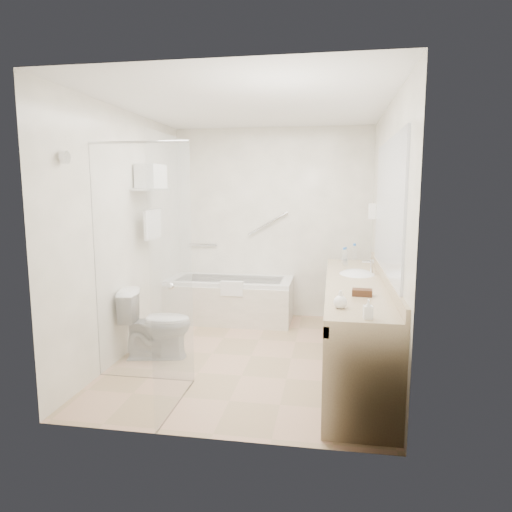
% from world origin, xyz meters
% --- Properties ---
extents(floor, '(3.20, 3.20, 0.00)m').
position_xyz_m(floor, '(0.00, 0.00, 0.00)').
color(floor, tan).
rests_on(floor, ground).
extents(ceiling, '(2.60, 3.20, 0.10)m').
position_xyz_m(ceiling, '(0.00, 0.00, 2.50)').
color(ceiling, white).
rests_on(ceiling, wall_back).
extents(wall_back, '(2.60, 0.10, 2.50)m').
position_xyz_m(wall_back, '(0.00, 1.60, 1.25)').
color(wall_back, white).
rests_on(wall_back, ground).
extents(wall_front, '(2.60, 0.10, 2.50)m').
position_xyz_m(wall_front, '(0.00, -1.60, 1.25)').
color(wall_front, white).
rests_on(wall_front, ground).
extents(wall_left, '(0.10, 3.20, 2.50)m').
position_xyz_m(wall_left, '(-1.30, 0.00, 1.25)').
color(wall_left, white).
rests_on(wall_left, ground).
extents(wall_right, '(0.10, 3.20, 2.50)m').
position_xyz_m(wall_right, '(1.30, 0.00, 1.25)').
color(wall_right, white).
rests_on(wall_right, ground).
extents(bathtub, '(1.60, 0.73, 0.59)m').
position_xyz_m(bathtub, '(-0.50, 1.24, 0.28)').
color(bathtub, silver).
rests_on(bathtub, floor).
extents(grab_bar_short, '(0.40, 0.03, 0.03)m').
position_xyz_m(grab_bar_short, '(-0.95, 1.56, 0.95)').
color(grab_bar_short, silver).
rests_on(grab_bar_short, wall_back).
extents(grab_bar_long, '(0.53, 0.03, 0.33)m').
position_xyz_m(grab_bar_long, '(-0.05, 1.56, 1.25)').
color(grab_bar_long, silver).
rests_on(grab_bar_long, wall_back).
extents(shower_enclosure, '(0.96, 0.91, 2.11)m').
position_xyz_m(shower_enclosure, '(-0.63, -0.93, 1.07)').
color(shower_enclosure, silver).
rests_on(shower_enclosure, floor).
extents(towel_shelf, '(0.24, 0.55, 0.81)m').
position_xyz_m(towel_shelf, '(-1.17, 0.35, 1.75)').
color(towel_shelf, silver).
rests_on(towel_shelf, wall_left).
extents(vanity_counter, '(0.55, 2.70, 0.95)m').
position_xyz_m(vanity_counter, '(1.02, -0.15, 0.64)').
color(vanity_counter, tan).
rests_on(vanity_counter, floor).
extents(sink, '(0.40, 0.52, 0.14)m').
position_xyz_m(sink, '(1.05, 0.25, 0.82)').
color(sink, silver).
rests_on(sink, vanity_counter).
extents(faucet, '(0.03, 0.03, 0.14)m').
position_xyz_m(faucet, '(1.20, 0.25, 0.93)').
color(faucet, silver).
rests_on(faucet, vanity_counter).
extents(mirror, '(0.02, 2.00, 1.20)m').
position_xyz_m(mirror, '(1.29, -0.15, 1.55)').
color(mirror, silver).
rests_on(mirror, wall_right).
extents(hairdryer_unit, '(0.08, 0.10, 0.18)m').
position_xyz_m(hairdryer_unit, '(1.25, 1.05, 1.45)').
color(hairdryer_unit, white).
rests_on(hairdryer_unit, wall_right).
extents(toilet, '(0.78, 0.53, 0.70)m').
position_xyz_m(toilet, '(-0.95, -0.18, 0.35)').
color(toilet, silver).
rests_on(toilet, floor).
extents(amenity_basket, '(0.17, 0.12, 0.05)m').
position_xyz_m(amenity_basket, '(1.05, -0.73, 0.88)').
color(amenity_basket, '#482919').
rests_on(amenity_basket, vanity_counter).
extents(soap_bottle_a, '(0.07, 0.14, 0.06)m').
position_xyz_m(soap_bottle_a, '(1.04, -1.40, 0.88)').
color(soap_bottle_a, white).
rests_on(soap_bottle_a, vanity_counter).
extents(soap_bottle_b, '(0.13, 0.15, 0.10)m').
position_xyz_m(soap_bottle_b, '(0.86, -1.15, 0.90)').
color(soap_bottle_b, white).
rests_on(soap_bottle_b, vanity_counter).
extents(water_bottle_left, '(0.06, 0.06, 0.19)m').
position_xyz_m(water_bottle_left, '(0.94, 0.83, 0.94)').
color(water_bottle_left, silver).
rests_on(water_bottle_left, vanity_counter).
extents(water_bottle_mid, '(0.05, 0.05, 0.17)m').
position_xyz_m(water_bottle_mid, '(0.96, 1.10, 0.93)').
color(water_bottle_mid, silver).
rests_on(water_bottle_mid, vanity_counter).
extents(water_bottle_right, '(0.07, 0.07, 0.21)m').
position_xyz_m(water_bottle_right, '(1.06, 1.10, 0.95)').
color(water_bottle_right, silver).
rests_on(water_bottle_right, vanity_counter).
extents(drinking_glass_near, '(0.07, 0.07, 0.08)m').
position_xyz_m(drinking_glass_near, '(0.95, 0.71, 0.89)').
color(drinking_glass_near, silver).
rests_on(drinking_glass_near, vanity_counter).
extents(drinking_glass_far, '(0.07, 0.07, 0.09)m').
position_xyz_m(drinking_glass_far, '(0.95, 0.97, 0.89)').
color(drinking_glass_far, silver).
rests_on(drinking_glass_far, vanity_counter).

